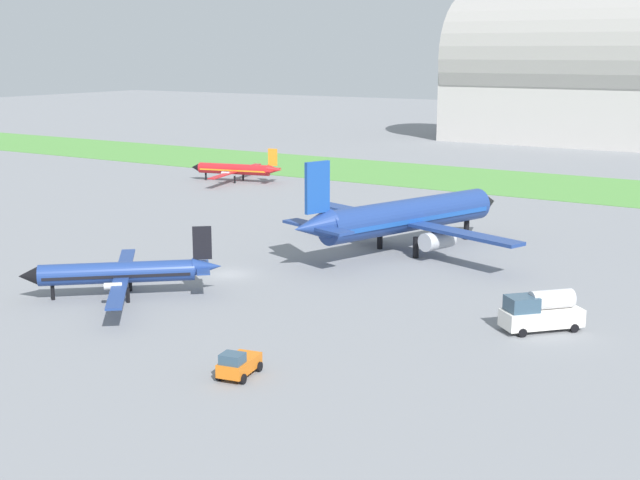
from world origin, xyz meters
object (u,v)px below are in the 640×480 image
(airplane_foreground_turboprop, at_px, (122,272))
(pushback_tug_midfield, at_px, (238,364))
(fuel_truck_near_gate, at_px, (541,311))
(airplane_midfield_jet, at_px, (404,217))
(airplane_taxiing_turboprop, at_px, (236,169))

(airplane_foreground_turboprop, height_order, pushback_tug_midfield, airplane_foreground_turboprop)
(fuel_truck_near_gate, bearing_deg, pushback_tug_midfield, 8.62)
(airplane_foreground_turboprop, height_order, airplane_midfield_jet, airplane_midfield_jet)
(airplane_foreground_turboprop, bearing_deg, pushback_tug_midfield, 113.02)
(airplane_foreground_turboprop, distance_m, airplane_taxiing_turboprop, 71.23)
(airplane_foreground_turboprop, relative_size, fuel_truck_near_gate, 2.64)
(airplane_taxiing_turboprop, height_order, pushback_tug_midfield, airplane_taxiing_turboprop)
(airplane_midfield_jet, distance_m, pushback_tug_midfield, 40.88)
(airplane_midfield_jet, relative_size, fuel_truck_near_gate, 4.78)
(fuel_truck_near_gate, height_order, pushback_tug_midfield, fuel_truck_near_gate)
(airplane_foreground_turboprop, bearing_deg, airplane_midfield_jet, -155.41)
(airplane_foreground_turboprop, xyz_separation_m, fuel_truck_near_gate, (35.33, 10.72, -0.74))
(airplane_midfield_jet, bearing_deg, pushback_tug_midfield, -151.08)
(airplane_midfield_jet, xyz_separation_m, fuel_truck_near_gate, (21.76, -19.14, -2.42))
(airplane_foreground_turboprop, relative_size, airplane_taxiing_turboprop, 0.87)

